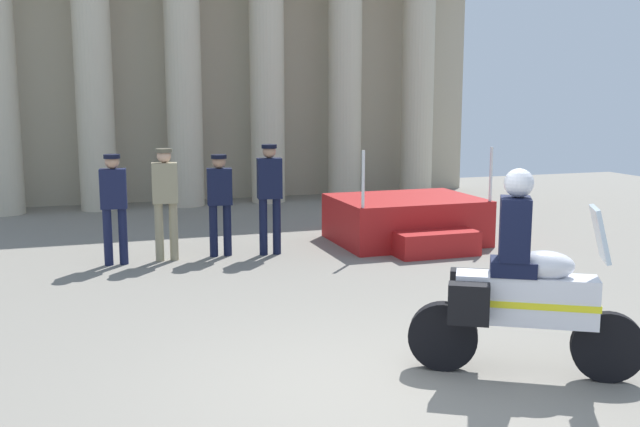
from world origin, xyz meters
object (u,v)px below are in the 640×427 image
(officer_in_row_2, at_px, (220,197))
(officer_in_row_3, at_px, (270,190))
(officer_in_row_0, at_px, (114,200))
(officer_in_row_1, at_px, (165,195))
(reviewing_stand, at_px, (407,221))
(motorcycle_with_rider, at_px, (518,290))

(officer_in_row_2, relative_size, officer_in_row_3, 0.91)
(officer_in_row_0, distance_m, officer_in_row_1, 0.76)
(officer_in_row_2, distance_m, officer_in_row_3, 0.79)
(officer_in_row_0, bearing_deg, reviewing_stand, -172.15)
(officer_in_row_3, distance_m, motorcycle_with_rider, 5.69)
(motorcycle_with_rider, bearing_deg, reviewing_stand, 104.48)
(officer_in_row_0, xyz_separation_m, officer_in_row_2, (1.60, 0.10, -0.03))
(officer_in_row_0, distance_m, officer_in_row_2, 1.61)
(officer_in_row_3, relative_size, motorcycle_with_rider, 0.93)
(reviewing_stand, distance_m, officer_in_row_3, 2.58)
(officer_in_row_1, bearing_deg, motorcycle_with_rider, 119.67)
(reviewing_stand, distance_m, officer_in_row_2, 3.30)
(motorcycle_with_rider, bearing_deg, officer_in_row_1, 143.59)
(officer_in_row_1, distance_m, motorcycle_with_rider, 6.22)
(officer_in_row_0, height_order, officer_in_row_3, officer_in_row_3)
(officer_in_row_0, bearing_deg, officer_in_row_2, -170.26)
(reviewing_stand, xyz_separation_m, officer_in_row_0, (-4.86, -0.14, 0.60))
(officer_in_row_0, relative_size, officer_in_row_2, 1.03)
(officer_in_row_1, height_order, officer_in_row_2, officer_in_row_1)
(officer_in_row_2, xyz_separation_m, officer_in_row_3, (0.77, -0.14, 0.09))
(officer_in_row_0, distance_m, officer_in_row_3, 2.38)
(officer_in_row_3, bearing_deg, motorcycle_with_rider, 104.86)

